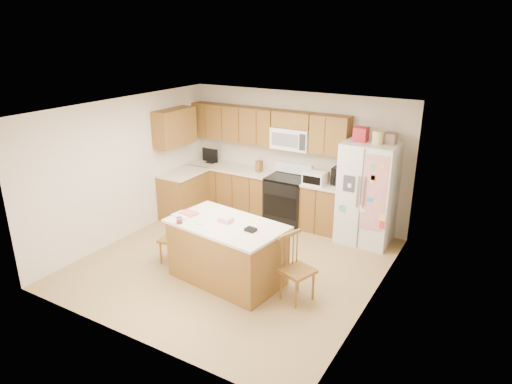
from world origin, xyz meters
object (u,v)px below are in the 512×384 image
Objects in this scene: refrigerator at (368,192)px; island at (227,251)px; windsor_chair_back at (253,239)px; windsor_chair_right at (296,270)px; stove at (288,199)px; windsor_chair_left at (173,239)px.

refrigerator is 1.12× the size of island.
windsor_chair_back is at bearing 82.37° from island.
windsor_chair_back is at bearing 150.63° from windsor_chair_right.
windsor_chair_right is (1.33, -2.37, -0.02)m from stove.
island is at bearing -97.63° from windsor_chair_back.
refrigerator is at bearing 43.88° from windsor_chair_left.
windsor_chair_left is at bearing -179.39° from windsor_chair_right.
stove is at bearing 177.70° from refrigerator.
windsor_chair_left is (-0.86, -2.40, -0.07)m from stove.
stove is at bearing 99.24° from windsor_chair_back.
stove reaches higher than windsor_chair_right.
island reaches higher than windsor_chair_left.
windsor_chair_right is (-0.25, -2.31, -0.46)m from refrigerator.
windsor_chair_back is 0.94× the size of windsor_chair_right.
windsor_chair_left is at bearing -152.23° from windsor_chair_back.
refrigerator is 2.37× the size of windsor_chair_left.
stove is 2.55m from windsor_chair_left.
island is 0.64m from windsor_chair_back.
stove is 1.16× the size of windsor_chair_right.
windsor_chair_right is at bearing -96.06° from refrigerator.
windsor_chair_left is (-1.06, 0.03, -0.06)m from island.
island is (-1.36, -2.36, -0.45)m from refrigerator.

